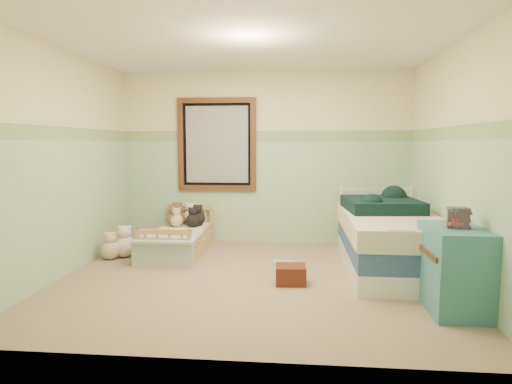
# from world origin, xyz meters

# --- Properties ---
(floor) EXTENTS (4.20, 3.60, 0.02)m
(floor) POSITION_xyz_m (0.00, 0.00, -0.01)
(floor) COLOR #705F4D
(floor) RESTS_ON ground
(ceiling) EXTENTS (4.20, 3.60, 0.02)m
(ceiling) POSITION_xyz_m (0.00, 0.00, 2.51)
(ceiling) COLOR white
(ceiling) RESTS_ON wall_back
(wall_back) EXTENTS (4.20, 0.04, 2.50)m
(wall_back) POSITION_xyz_m (0.00, 1.80, 1.25)
(wall_back) COLOR beige
(wall_back) RESTS_ON floor
(wall_front) EXTENTS (4.20, 0.04, 2.50)m
(wall_front) POSITION_xyz_m (0.00, -1.80, 1.25)
(wall_front) COLOR beige
(wall_front) RESTS_ON floor
(wall_left) EXTENTS (0.04, 3.60, 2.50)m
(wall_left) POSITION_xyz_m (-2.10, 0.00, 1.25)
(wall_left) COLOR beige
(wall_left) RESTS_ON floor
(wall_right) EXTENTS (0.04, 3.60, 2.50)m
(wall_right) POSITION_xyz_m (2.10, 0.00, 1.25)
(wall_right) COLOR beige
(wall_right) RESTS_ON floor
(wainscot_mint) EXTENTS (4.20, 0.01, 1.50)m
(wainscot_mint) POSITION_xyz_m (0.00, 1.79, 0.75)
(wainscot_mint) COLOR #96B8A0
(wainscot_mint) RESTS_ON floor
(border_strip) EXTENTS (4.20, 0.01, 0.15)m
(border_strip) POSITION_xyz_m (0.00, 1.79, 1.57)
(border_strip) COLOR #48754D
(border_strip) RESTS_ON wall_back
(window_frame) EXTENTS (1.16, 0.06, 1.36)m
(window_frame) POSITION_xyz_m (-0.70, 1.76, 1.45)
(window_frame) COLOR #442510
(window_frame) RESTS_ON wall_back
(window_blinds) EXTENTS (0.92, 0.01, 1.12)m
(window_blinds) POSITION_xyz_m (-0.70, 1.77, 1.45)
(window_blinds) COLOR #B7B7B5
(window_blinds) RESTS_ON window_frame
(toddler_bed_frame) EXTENTS (0.69, 1.38, 0.18)m
(toddler_bed_frame) POSITION_xyz_m (-1.10, 1.05, 0.09)
(toddler_bed_frame) COLOR #AF6E3B
(toddler_bed_frame) RESTS_ON floor
(toddler_mattress) EXTENTS (0.63, 1.32, 0.12)m
(toddler_mattress) POSITION_xyz_m (-1.10, 1.05, 0.24)
(toddler_mattress) COLOR white
(toddler_mattress) RESTS_ON toddler_bed_frame
(patchwork_quilt) EXTENTS (0.75, 0.69, 0.03)m
(patchwork_quilt) POSITION_xyz_m (-1.10, 0.62, 0.31)
(patchwork_quilt) COLOR #769ED6
(patchwork_quilt) RESTS_ON toddler_mattress
(plush_bed_brown) EXTENTS (0.21, 0.21, 0.21)m
(plush_bed_brown) POSITION_xyz_m (-1.25, 1.55, 0.40)
(plush_bed_brown) COLOR brown
(plush_bed_brown) RESTS_ON toddler_mattress
(plush_bed_white) EXTENTS (0.21, 0.21, 0.21)m
(plush_bed_white) POSITION_xyz_m (-1.05, 1.55, 0.40)
(plush_bed_white) COLOR silver
(plush_bed_white) RESTS_ON toddler_mattress
(plush_bed_tan) EXTENTS (0.18, 0.18, 0.18)m
(plush_bed_tan) POSITION_xyz_m (-1.20, 1.33, 0.39)
(plush_bed_tan) COLOR #D4BE8C
(plush_bed_tan) RESTS_ON toddler_mattress
(plush_bed_dark) EXTENTS (0.19, 0.19, 0.19)m
(plush_bed_dark) POSITION_xyz_m (-0.97, 1.33, 0.39)
(plush_bed_dark) COLOR black
(plush_bed_dark) RESTS_ON toddler_mattress
(plush_floor_cream) EXTENTS (0.28, 0.28, 0.28)m
(plush_floor_cream) POSITION_xyz_m (-1.74, 0.76, 0.14)
(plush_floor_cream) COLOR beige
(plush_floor_cream) RESTS_ON floor
(plush_floor_tan) EXTENTS (0.24, 0.24, 0.24)m
(plush_floor_tan) POSITION_xyz_m (-1.87, 0.63, 0.12)
(plush_floor_tan) COLOR #D4BE8C
(plush_floor_tan) RESTS_ON floor
(twin_bed_frame) EXTENTS (0.98, 1.97, 0.22)m
(twin_bed_frame) POSITION_xyz_m (1.55, 0.46, 0.11)
(twin_bed_frame) COLOR white
(twin_bed_frame) RESTS_ON floor
(twin_boxspring) EXTENTS (0.98, 1.97, 0.22)m
(twin_boxspring) POSITION_xyz_m (1.55, 0.46, 0.33)
(twin_boxspring) COLOR navy
(twin_boxspring) RESTS_ON twin_bed_frame
(twin_mattress) EXTENTS (1.02, 2.01, 0.22)m
(twin_mattress) POSITION_xyz_m (1.55, 0.46, 0.55)
(twin_mattress) COLOR beige
(twin_mattress) RESTS_ON twin_boxspring
(teal_blanket) EXTENTS (0.91, 0.95, 0.14)m
(teal_blanket) POSITION_xyz_m (1.50, 0.76, 0.73)
(teal_blanket) COLOR black
(teal_blanket) RESTS_ON twin_mattress
(dresser) EXTENTS (0.46, 0.74, 0.74)m
(dresser) POSITION_xyz_m (1.86, -0.71, 0.37)
(dresser) COLOR teal
(dresser) RESTS_ON floor
(book_stack) EXTENTS (0.20, 0.17, 0.17)m
(book_stack) POSITION_xyz_m (1.86, -0.75, 0.83)
(book_stack) COLOR brown
(book_stack) RESTS_ON dresser
(red_pillow) EXTENTS (0.32, 0.29, 0.19)m
(red_pillow) POSITION_xyz_m (0.42, -0.12, 0.10)
(red_pillow) COLOR #95391E
(red_pillow) RESTS_ON floor
(floor_book) EXTENTS (0.28, 0.24, 0.02)m
(floor_book) POSITION_xyz_m (0.32, 0.64, 0.01)
(floor_book) COLOR yellow
(floor_book) RESTS_ON floor
(extra_plush_0) EXTENTS (0.19, 0.19, 0.19)m
(extra_plush_0) POSITION_xyz_m (-1.20, 1.51, 0.39)
(extra_plush_0) COLOR brown
(extra_plush_0) RESTS_ON toddler_mattress
(extra_plush_1) EXTENTS (0.18, 0.18, 0.18)m
(extra_plush_1) POSITION_xyz_m (-1.31, 1.59, 0.39)
(extra_plush_1) COLOR brown
(extra_plush_1) RESTS_ON toddler_mattress
(extra_plush_2) EXTENTS (0.21, 0.21, 0.21)m
(extra_plush_2) POSITION_xyz_m (-0.92, 1.44, 0.40)
(extra_plush_2) COLOR black
(extra_plush_2) RESTS_ON toddler_mattress
(extra_plush_3) EXTENTS (0.16, 0.16, 0.16)m
(extra_plush_3) POSITION_xyz_m (-1.24, 1.48, 0.38)
(extra_plush_3) COLOR black
(extra_plush_3) RESTS_ON toddler_mattress
(extra_plush_4) EXTENTS (0.20, 0.20, 0.20)m
(extra_plush_4) POSITION_xyz_m (-1.26, 1.37, 0.40)
(extra_plush_4) COLOR brown
(extra_plush_4) RESTS_ON toddler_mattress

